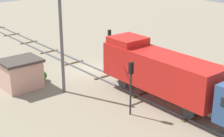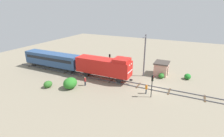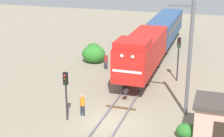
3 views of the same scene
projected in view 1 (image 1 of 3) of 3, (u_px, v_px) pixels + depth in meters
ground_plane at (88, 70)px, 36.01m from camera, size 98.20×98.20×0.00m
railway_track at (88, 69)px, 35.99m from camera, size 2.40×65.46×0.16m
locomotive at (158, 69)px, 27.95m from camera, size 2.90×11.60×4.60m
traffic_signal_near at (109, 40)px, 37.33m from camera, size 0.32×0.34×3.71m
traffic_signal_mid at (131, 79)px, 25.52m from camera, size 0.32×0.34×4.24m
worker_near_track at (110, 58)px, 36.64m from camera, size 0.38×0.38×1.70m
worker_by_signal at (204, 83)px, 29.83m from camera, size 0.38×0.38×1.70m
catenary_mast at (62, 42)px, 29.14m from camera, size 1.94×0.28×8.61m
relay_hut at (21, 74)px, 30.96m from camera, size 3.50×2.90×2.74m
bush_far at (40, 76)px, 32.81m from camera, size 1.39×1.14×1.01m
bush_back at (2, 67)px, 35.25m from camera, size 1.53×1.25×1.11m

